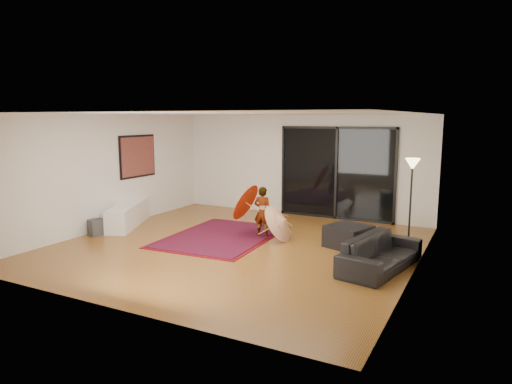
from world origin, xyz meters
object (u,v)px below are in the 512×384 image
Objects in this scene: media_console at (128,215)px; child at (263,212)px; sofa at (381,253)px; ottoman at (348,236)px.

media_console is 1.74× the size of child.
media_console is 6.21m from sofa.
ottoman is at bearing -17.77° from media_console.
media_console is at bearing 5.45° from child.
child is at bearing -178.24° from ottoman.
ottoman is (5.31, 0.67, -0.05)m from media_console.
media_console is at bearing -172.78° from ottoman.
child reaches higher than ottoman.
child reaches higher than media_console.
child is at bearing -14.69° from media_console.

